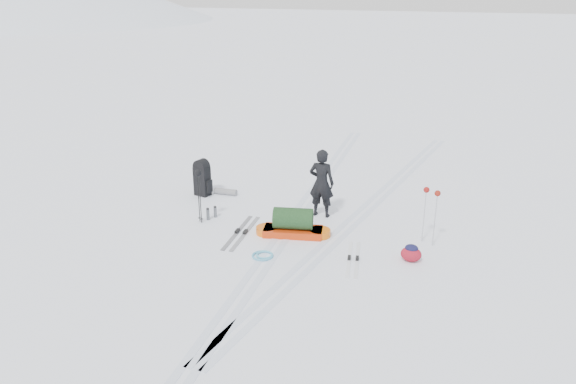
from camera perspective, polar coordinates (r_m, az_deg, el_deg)
name	(u,v)px	position (r m, az deg, el deg)	size (l,w,h in m)	color
ground	(286,231)	(12.51, -0.17, -4.00)	(200.00, 200.00, 0.00)	white
ski_tracks	(324,220)	(13.09, 3.69, -2.87)	(3.38, 17.97, 0.01)	silver
skier	(322,183)	(13.05, 3.43, 0.90)	(0.60, 0.39, 1.63)	black
pulk_sled	(293,225)	(12.23, 0.52, -3.36)	(1.70, 0.82, 0.63)	red
expedition_rucksack	(205,179)	(14.60, -8.42, 1.34)	(1.06, 0.50, 0.97)	black
ski_poles_black	(198,179)	(12.75, -9.09, 1.28)	(0.18, 0.16, 1.28)	black
ski_poles_silver	(431,198)	(11.91, 14.36, -0.59)	(0.36, 0.25, 1.24)	#B8BBC0
touring_skis_grey	(241,232)	(12.46, -4.76, -4.11)	(0.45, 1.87, 0.07)	#9C9EA5
touring_skis_white	(353,259)	(11.36, 6.64, -6.77)	(0.55, 1.61, 0.06)	silver
rope_coil	(263,255)	(11.40, -2.53, -6.45)	(0.57, 0.57, 0.05)	#51A4C6
small_daypack	(411,253)	(11.42, 12.40, -6.08)	(0.45, 0.36, 0.36)	maroon
thermos_pair	(211,213)	(13.23, -7.78, -2.13)	(0.18, 0.30, 0.29)	#55595D
stuff_sack	(287,226)	(12.50, -0.14, -3.47)	(0.38, 0.31, 0.22)	black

